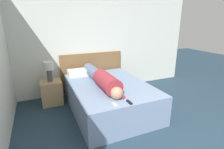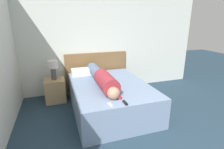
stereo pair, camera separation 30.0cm
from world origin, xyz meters
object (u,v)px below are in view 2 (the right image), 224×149
at_px(person_lying, 102,78).
at_px(tv_remote, 125,103).
at_px(nightstand, 55,90).
at_px(bed, 110,97).
at_px(pillow_near_headboard, 84,72).
at_px(cell_phone, 110,105).
at_px(table_lamp, 53,67).

xyz_separation_m(person_lying, tv_remote, (0.12, -0.92, -0.13)).
bearing_deg(nightstand, person_lying, -40.71).
xyz_separation_m(bed, pillow_near_headboard, (-0.38, 0.80, 0.36)).
bearing_deg(cell_phone, person_lying, 82.39).
xyz_separation_m(nightstand, cell_phone, (0.81, -1.69, 0.32)).
relative_size(nightstand, pillow_near_headboard, 0.88).
distance_m(person_lying, pillow_near_headboard, 0.84).
distance_m(table_lamp, cell_phone, 1.89).
bearing_deg(bed, nightstand, 143.73).
relative_size(bed, cell_phone, 15.81).
bearing_deg(table_lamp, nightstand, 63.43).
distance_m(nightstand, table_lamp, 0.56).
relative_size(table_lamp, tv_remote, 2.96).
relative_size(nightstand, cell_phone, 4.10).
height_order(tv_remote, cell_phone, tv_remote).
height_order(bed, nightstand, bed).
bearing_deg(nightstand, cell_phone, -64.36).
bearing_deg(tv_remote, table_lamp, 121.50).
xyz_separation_m(bed, table_lamp, (-1.09, 0.80, 0.54)).
height_order(table_lamp, person_lying, table_lamp).
relative_size(table_lamp, cell_phone, 3.42).
distance_m(nightstand, tv_remote, 2.04).
relative_size(bed, pillow_near_headboard, 3.40).
bearing_deg(pillow_near_headboard, tv_remote, -78.60).
bearing_deg(table_lamp, cell_phone, -64.36).
bearing_deg(nightstand, tv_remote, -58.50).
bearing_deg(table_lamp, bed, -36.27).
xyz_separation_m(pillow_near_headboard, tv_remote, (0.35, -1.72, -0.06)).
distance_m(bed, pillow_near_headboard, 0.96).
bearing_deg(table_lamp, tv_remote, -58.50).
height_order(bed, person_lying, person_lying).
height_order(nightstand, cell_phone, cell_phone).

